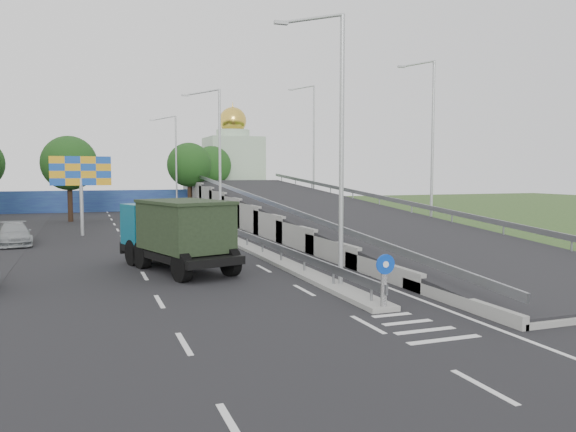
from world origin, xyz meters
name	(u,v)px	position (x,y,z in m)	size (l,w,h in m)	color
ground	(423,331)	(0.00, 0.00, 0.00)	(160.00, 160.00, 0.00)	#2D4C1E
road_surface	(189,246)	(-3.00, 20.00, 0.00)	(26.00, 90.00, 0.04)	black
median	(223,236)	(0.00, 24.00, 0.10)	(1.00, 44.00, 0.20)	gray
overpass_ramp	(324,209)	(7.50, 24.00, 1.75)	(10.00, 50.00, 3.50)	gray
median_guardrail	(223,226)	(0.00, 24.00, 0.75)	(0.09, 44.00, 0.71)	gray
sign_bollard	(384,280)	(0.00, 2.17, 1.03)	(0.64, 0.23, 1.67)	black
lamp_post_near	(337,135)	(0.11, 6.00, 5.81)	(2.74, 0.18, 10.08)	#B2B5B7
lamp_post_mid	(217,152)	(0.11, 26.00, 5.81)	(2.74, 0.18, 10.08)	#B2B5B7
lamp_post_far	(174,159)	(0.11, 46.00, 5.81)	(2.74, 0.18, 10.08)	#B2B5B7
blue_wall	(130,201)	(-4.00, 52.00, 1.20)	(30.00, 0.50, 2.40)	navy
church	(233,165)	(10.00, 60.00, 5.31)	(7.00, 7.00, 13.80)	#B2CCAD
billboard	(81,175)	(-9.00, 28.00, 4.19)	(4.00, 0.24, 5.50)	#B2B5B7
tree_left_mid	(69,163)	(-10.00, 40.00, 5.18)	(4.80, 4.80, 7.60)	black
tree_median_far	(189,165)	(2.00, 48.00, 5.18)	(4.80, 4.80, 7.60)	black
tree_ramp_far	(212,166)	(6.00, 55.00, 5.18)	(4.80, 4.80, 7.60)	black
dump_truck	(176,231)	(-4.96, 12.21, 1.77)	(4.64, 7.70, 3.20)	black
parked_car_d	(14,234)	(-12.87, 24.11, 0.68)	(1.90, 4.68, 1.36)	#9BA1A3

